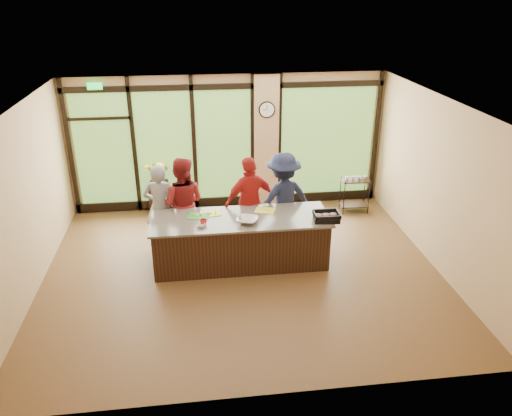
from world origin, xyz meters
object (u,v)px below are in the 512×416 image
object	(u,v)px
cook_left	(160,208)
bar_cart	(355,190)
roasting_pan	(326,218)
cook_right	(283,198)
flower_stand	(159,197)
island_base	(241,242)

from	to	relation	value
cook_left	bar_cart	xyz separation A→B (m)	(4.22, 1.19, -0.35)
roasting_pan	bar_cart	bearing A→B (deg)	66.95
roasting_pan	bar_cart	xyz separation A→B (m)	(1.27, 2.25, -0.45)
bar_cart	cook_left	bearing A→B (deg)	-161.05
cook_right	roasting_pan	size ratio (longest dim) A/B	4.17
roasting_pan	flower_stand	distance (m)	4.17
cook_left	cook_right	size ratio (longest dim) A/B	0.93
roasting_pan	island_base	bearing A→B (deg)	175.44
flower_stand	bar_cart	distance (m)	4.38
cook_left	cook_right	distance (m)	2.36
cook_right	flower_stand	distance (m)	3.06
cook_left	roasting_pan	bearing A→B (deg)	168.29
flower_stand	bar_cart	size ratio (longest dim) A/B	0.87
island_base	flower_stand	world-z (taller)	island_base
cook_left	bar_cart	bearing A→B (deg)	-156.22
cook_left	flower_stand	distance (m)	1.76
flower_stand	cook_left	bearing A→B (deg)	-73.82
island_base	bar_cart	bearing A→B (deg)	35.32
island_base	flower_stand	xyz separation A→B (m)	(-1.59, 2.45, -0.07)
cook_left	roasting_pan	xyz separation A→B (m)	(2.95, -1.06, 0.10)
cook_right	flower_stand	size ratio (longest dim) A/B	2.47
cook_left	flower_stand	world-z (taller)	cook_left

